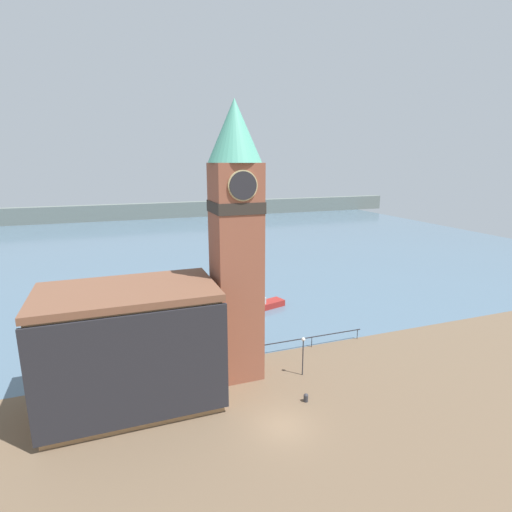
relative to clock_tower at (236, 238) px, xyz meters
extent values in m
plane|color=brown|center=(0.75, -8.06, -12.07)|extent=(160.00, 160.00, 0.00)
cube|color=slate|center=(0.75, 62.46, -12.07)|extent=(160.00, 120.00, 0.00)
cube|color=slate|center=(0.75, 102.46, -9.57)|extent=(180.00, 3.00, 5.00)
cube|color=#232328|center=(8.47, 2.21, -11.02)|extent=(11.27, 0.08, 0.08)
cylinder|color=#232328|center=(3.13, 2.21, -11.54)|extent=(0.07, 0.07, 1.05)
cylinder|color=#232328|center=(8.47, 2.21, -11.54)|extent=(0.07, 0.07, 1.05)
cylinder|color=#232328|center=(13.80, 2.21, -11.54)|extent=(0.07, 0.07, 1.05)
cube|color=brown|center=(-0.01, 0.01, -3.07)|extent=(3.68, 3.68, 17.99)
cube|color=#2D2823|center=(-0.01, 0.01, 2.52)|extent=(3.80, 3.80, 0.90)
cylinder|color=tan|center=(-0.01, -1.89, 4.27)|extent=(2.31, 0.12, 2.31)
cylinder|color=#232328|center=(-0.01, -1.98, 4.27)|extent=(2.10, 0.12, 2.10)
cylinder|color=tan|center=(1.89, 0.01, 4.27)|extent=(0.12, 2.31, 2.31)
cylinder|color=#232328|center=(1.98, 0.01, 4.27)|extent=(0.12, 2.10, 2.10)
cone|color=#51A88E|center=(-0.01, 0.01, 8.30)|extent=(4.23, 4.23, 4.75)
cube|color=#9E754C|center=(-8.74, -1.42, -7.73)|extent=(12.32, 7.15, 8.69)
cube|color=brown|center=(-8.74, -1.42, -3.13)|extent=(12.72, 7.55, 0.50)
cube|color=#232328|center=(-8.74, -5.14, -7.55)|extent=(12.82, 0.30, 7.99)
cube|color=maroon|center=(7.54, 13.80, -11.68)|extent=(6.52, 3.47, 0.78)
cube|color=#B2B2B2|center=(6.45, 13.48, -10.87)|extent=(3.00, 1.97, 0.84)
cylinder|color=#2D2D33|center=(3.66, -5.95, -11.83)|extent=(0.35, 0.35, 0.48)
sphere|color=#2D2D33|center=(3.66, -5.95, -11.59)|extent=(0.37, 0.37, 0.37)
cylinder|color=#2D2D33|center=(5.19, -2.30, -10.44)|extent=(0.10, 0.10, 3.25)
sphere|color=silver|center=(5.19, -2.30, -8.72)|extent=(0.32, 0.32, 0.32)
camera|label=1|loc=(-9.40, -30.38, 6.02)|focal=28.00mm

